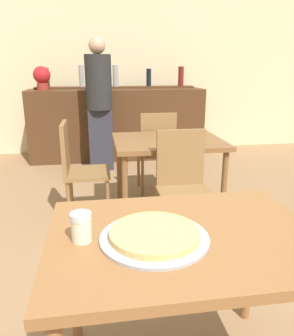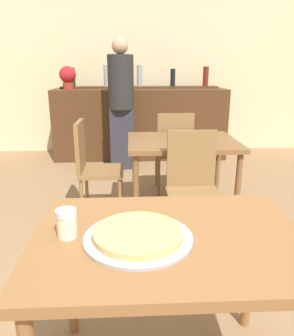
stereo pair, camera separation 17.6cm
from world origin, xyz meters
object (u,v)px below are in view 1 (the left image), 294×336
(chair_far_side_front, at_px, (183,181))
(potted_plant, at_px, (42,77))
(person_standing, at_px, (99,101))
(chair_far_side_back, at_px, (157,147))
(chair_far_side_left, at_px, (78,165))
(pizza_tray, at_px, (154,235))
(cheese_shaker, at_px, (81,227))

(chair_far_side_front, xyz_separation_m, potted_plant, (-1.37, 2.65, 0.71))
(person_standing, relative_size, potted_plant, 5.29)
(chair_far_side_back, distance_m, potted_plant, 2.17)
(chair_far_side_left, relative_size, person_standing, 0.53)
(chair_far_side_front, relative_size, chair_far_side_left, 1.00)
(chair_far_side_left, bearing_deg, person_standing, -8.56)
(chair_far_side_back, bearing_deg, pizza_tray, 79.29)
(person_standing, bearing_deg, chair_far_side_left, -98.56)
(chair_far_side_left, distance_m, person_standing, 1.63)
(cheese_shaker, bearing_deg, potted_plant, 99.68)
(chair_far_side_back, bearing_deg, potted_plant, -48.06)
(cheese_shaker, distance_m, person_standing, 3.32)
(pizza_tray, xyz_separation_m, cheese_shaker, (-0.27, 0.03, 0.04))
(person_standing, bearing_deg, cheese_shaker, -92.17)
(chair_far_side_front, height_order, person_standing, person_standing)
(pizza_tray, bearing_deg, chair_far_side_front, 70.05)
(cheese_shaker, xyz_separation_m, potted_plant, (-0.66, 3.84, 0.43))
(chair_far_side_back, height_order, pizza_tray, chair_far_side_back)
(cheese_shaker, bearing_deg, person_standing, 87.83)
(chair_far_side_left, height_order, pizza_tray, chair_far_side_left)
(potted_plant, bearing_deg, chair_far_side_front, -62.67)
(chair_far_side_front, bearing_deg, person_standing, 105.52)
(chair_far_side_left, height_order, cheese_shaker, chair_far_side_left)
(chair_far_side_front, xyz_separation_m, person_standing, (-0.59, 2.12, 0.42))
(chair_far_side_left, relative_size, cheese_shaker, 8.13)
(chair_far_side_left, bearing_deg, cheese_shaker, -176.45)
(chair_far_side_front, bearing_deg, cheese_shaker, -120.91)
(person_standing, xyz_separation_m, potted_plant, (-0.78, 0.53, 0.29))
(chair_far_side_back, height_order, potted_plant, potted_plant)
(chair_far_side_left, relative_size, potted_plant, 2.79)
(cheese_shaker, bearing_deg, pizza_tray, -6.90)
(chair_far_side_back, xyz_separation_m, person_standing, (-0.59, 0.99, 0.42))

